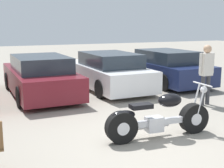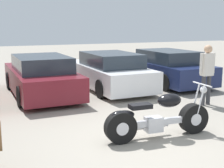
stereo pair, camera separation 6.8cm
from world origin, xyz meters
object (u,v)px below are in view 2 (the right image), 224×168
(parked_car_white, at_px, (108,72))
(person_standing, at_px, (207,70))
(parked_car_navy, at_px, (165,67))
(motorcycle, at_px, (158,118))
(parked_car_maroon, at_px, (41,76))

(parked_car_white, distance_m, person_standing, 3.71)
(parked_car_navy, bearing_deg, person_standing, -104.05)
(parked_car_navy, distance_m, person_standing, 3.52)
(motorcycle, height_order, parked_car_navy, parked_car_navy)
(motorcycle, height_order, parked_car_white, parked_car_white)
(parked_car_white, height_order, parked_car_navy, same)
(parked_car_maroon, relative_size, parked_car_white, 1.00)
(parked_car_white, bearing_deg, parked_car_maroon, -178.13)
(motorcycle, distance_m, parked_car_navy, 6.23)
(motorcycle, height_order, person_standing, person_standing)
(parked_car_maroon, height_order, parked_car_navy, same)
(parked_car_maroon, xyz_separation_m, person_standing, (4.06, -3.24, 0.41))
(parked_car_maroon, distance_m, parked_car_navy, 4.91)
(motorcycle, xyz_separation_m, parked_car_maroon, (-1.35, 4.95, 0.20))
(parked_car_white, relative_size, person_standing, 2.62)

